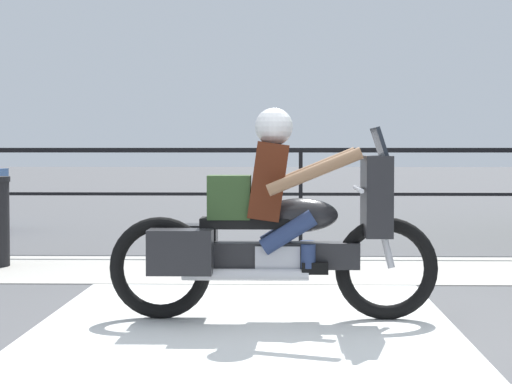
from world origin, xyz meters
name	(u,v)px	position (x,y,z in m)	size (l,w,h in m)	color
ground_plane	(313,327)	(0.00, 0.00, 0.00)	(120.00, 120.00, 0.00)	#565659
sidewalk_band	(304,270)	(0.00, 3.40, 0.01)	(44.00, 2.40, 0.01)	#B7B2A8
crosswalk_band	(244,331)	(-0.50, -0.20, 0.00)	(3.09, 6.00, 0.01)	silver
fence_railing	(301,170)	(0.00, 5.44, 1.03)	(36.00, 0.05, 1.31)	black
motorcycle	(274,227)	(-0.29, 0.32, 0.71)	(2.52, 0.76, 1.62)	black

